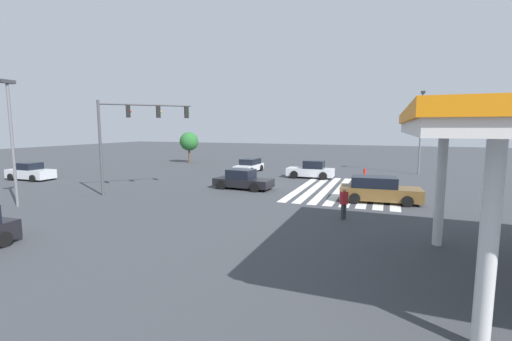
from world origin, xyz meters
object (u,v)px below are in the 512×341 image
(pedestrian, at_px, (344,202))
(street_light_pole_a, at_px, (421,125))
(car_3, at_px, (249,166))
(car_4, at_px, (30,172))
(car_0, at_px, (311,170))
(tree_corner_a, at_px, (189,142))
(street_light_pole_b, at_px, (11,131))
(fire_hydrant, at_px, (365,173))
(car_5, at_px, (243,180))
(traffic_signal_mast, at_px, (133,125))
(car_1, at_px, (378,190))

(pedestrian, relative_size, street_light_pole_a, 0.20)
(car_3, bearing_deg, car_4, -51.70)
(car_4, relative_size, pedestrian, 2.65)
(car_0, relative_size, tree_corner_a, 1.06)
(car_3, bearing_deg, street_light_pole_a, 105.82)
(street_light_pole_b, bearing_deg, fire_hydrant, -42.62)
(car_0, xyz_separation_m, car_3, (2.09, 7.04, -0.07))
(fire_hydrant, bearing_deg, car_5, 139.36)
(car_3, xyz_separation_m, car_4, (-12.24, 16.18, 0.04))
(car_0, relative_size, street_light_pole_a, 0.52)
(car_3, distance_m, fire_hydrant, 11.64)
(traffic_signal_mast, relative_size, tree_corner_a, 1.60)
(traffic_signal_mast, height_order, car_4, traffic_signal_mast)
(car_0, height_order, street_light_pole_b, street_light_pole_b)
(pedestrian, relative_size, street_light_pole_b, 0.22)
(car_1, height_order, fire_hydrant, car_1)
(tree_corner_a, bearing_deg, car_0, -113.97)
(traffic_signal_mast, relative_size, car_5, 1.43)
(car_1, distance_m, car_5, 9.87)
(car_0, height_order, street_light_pole_a, street_light_pole_a)
(car_4, height_order, car_5, car_4)
(traffic_signal_mast, xyz_separation_m, car_5, (4.32, -6.45, -4.13))
(car_3, bearing_deg, tree_corner_a, -117.11)
(car_4, height_order, street_light_pole_a, street_light_pole_a)
(car_1, height_order, car_5, car_1)
(car_1, height_order, car_3, car_1)
(street_light_pole_b, xyz_separation_m, tree_corner_a, (25.79, 4.35, -1.62))
(fire_hydrant, bearing_deg, tree_corner_a, 75.60)
(street_light_pole_a, bearing_deg, car_3, 104.62)
(car_5, distance_m, street_light_pole_a, 19.59)
(pedestrian, bearing_deg, street_light_pole_a, -56.96)
(car_5, distance_m, fire_hydrant, 12.75)
(traffic_signal_mast, bearing_deg, street_light_pole_b, -166.23)
(car_4, bearing_deg, car_3, 35.04)
(traffic_signal_mast, height_order, pedestrian, traffic_signal_mast)
(street_light_pole_a, bearing_deg, car_5, 136.41)
(traffic_signal_mast, distance_m, pedestrian, 15.36)
(car_3, bearing_deg, street_light_pole_b, -17.54)
(car_4, bearing_deg, tree_corner_a, 72.29)
(traffic_signal_mast, xyz_separation_m, street_light_pole_a, (18.18, -19.64, 0.08))
(car_4, bearing_deg, fire_hydrant, 21.90)
(pedestrian, distance_m, street_light_pole_b, 19.10)
(car_5, height_order, fire_hydrant, car_5)
(traffic_signal_mast, height_order, car_3, traffic_signal_mast)
(street_light_pole_b, bearing_deg, street_light_pole_a, -43.93)
(traffic_signal_mast, height_order, car_5, traffic_signal_mast)
(car_3, relative_size, car_4, 1.01)
(traffic_signal_mast, bearing_deg, car_4, 127.90)
(car_0, relative_size, street_light_pole_b, 0.59)
(car_3, relative_size, pedestrian, 2.68)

